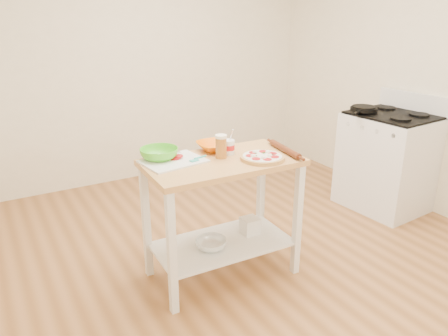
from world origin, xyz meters
name	(u,v)px	position (x,y,z in m)	size (l,w,h in m)	color
room_shell	(262,90)	(0.00, 0.00, 1.35)	(4.04, 4.54, 2.74)	#A76F3D
prep_island	(222,194)	(-0.31, 0.01, 0.64)	(1.08, 0.61, 0.90)	tan
gas_stove	(387,161)	(1.67, 0.24, 0.47)	(0.70, 0.80, 1.11)	white
skillet	(364,109)	(1.47, 0.42, 0.98)	(0.38, 0.25, 0.03)	black
pizza	(262,157)	(-0.06, -0.12, 0.92)	(0.30, 0.30, 0.05)	tan
cutting_board	(173,161)	(-0.62, 0.14, 0.91)	(0.44, 0.35, 0.04)	white
spatula	(197,159)	(-0.46, 0.07, 0.92)	(0.15, 0.07, 0.01)	#2EB1A4
knife	(157,155)	(-0.67, 0.28, 0.92)	(0.27, 0.04, 0.01)	silver
orange_bowl	(215,146)	(-0.25, 0.22, 0.93)	(0.25, 0.25, 0.06)	#FF7103
green_bowl	(159,154)	(-0.68, 0.22, 0.94)	(0.26, 0.26, 0.08)	#53D129
beer_pint	(221,146)	(-0.29, 0.05, 0.98)	(0.08, 0.08, 0.16)	#AC6826
yogurt_tub	(229,147)	(-0.20, 0.09, 0.95)	(0.09, 0.09, 0.18)	white
rolling_pin	(285,150)	(0.16, -0.08, 0.92)	(0.04, 0.04, 0.38)	#602C15
shelf_glass_bowl	(211,244)	(-0.42, -0.03, 0.29)	(0.22, 0.22, 0.07)	silver
shelf_bin	(250,226)	(-0.05, 0.03, 0.32)	(0.12, 0.12, 0.12)	white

